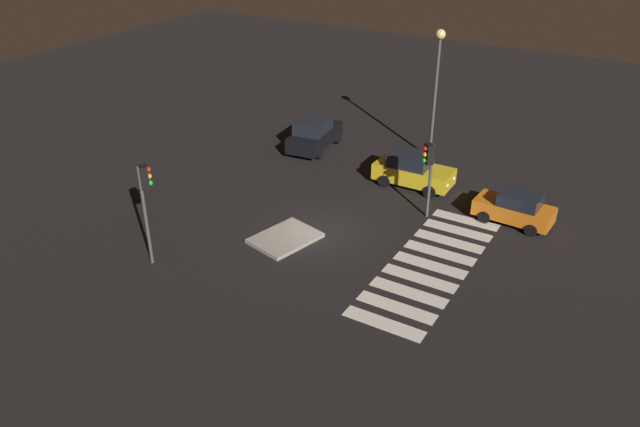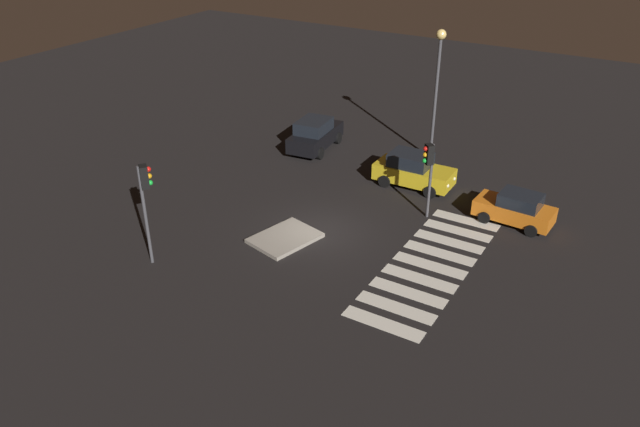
% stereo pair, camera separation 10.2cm
% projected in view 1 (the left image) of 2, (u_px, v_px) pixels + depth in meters
% --- Properties ---
extents(ground_plane, '(80.00, 80.00, 0.00)m').
position_uv_depth(ground_plane, '(320.00, 232.00, 29.10)').
color(ground_plane, black).
extents(traffic_island, '(3.41, 2.87, 0.18)m').
position_uv_depth(traffic_island, '(285.00, 238.00, 28.46)').
color(traffic_island, gray).
rests_on(traffic_island, ground).
extents(car_orange, '(1.91, 3.77, 1.61)m').
position_uv_depth(car_orange, '(515.00, 208.00, 29.53)').
color(car_orange, orange).
rests_on(car_orange, ground).
extents(car_yellow, '(2.03, 4.23, 1.83)m').
position_uv_depth(car_yellow, '(413.00, 170.00, 33.07)').
color(car_yellow, gold).
rests_on(car_yellow, ground).
extents(car_black, '(4.53, 2.43, 1.91)m').
position_uv_depth(car_black, '(314.00, 134.00, 37.55)').
color(car_black, black).
rests_on(car_black, ground).
extents(traffic_light_east, '(0.53, 0.54, 3.80)m').
position_uv_depth(traffic_light_east, '(429.00, 163.00, 29.05)').
color(traffic_light_east, '#47474C').
rests_on(traffic_light_east, ground).
extents(traffic_light_west, '(0.53, 0.54, 4.52)m').
position_uv_depth(traffic_light_west, '(145.00, 191.00, 25.24)').
color(traffic_light_west, '#47474C').
rests_on(traffic_light_west, ground).
extents(street_lamp, '(0.56, 0.56, 7.46)m').
position_uv_depth(street_lamp, '(437.00, 72.00, 34.41)').
color(street_lamp, '#47474C').
rests_on(street_lamp, ground).
extents(crosswalk_near, '(9.90, 3.20, 0.02)m').
position_uv_depth(crosswalk_near, '(430.00, 265.00, 26.64)').
color(crosswalk_near, silver).
rests_on(crosswalk_near, ground).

